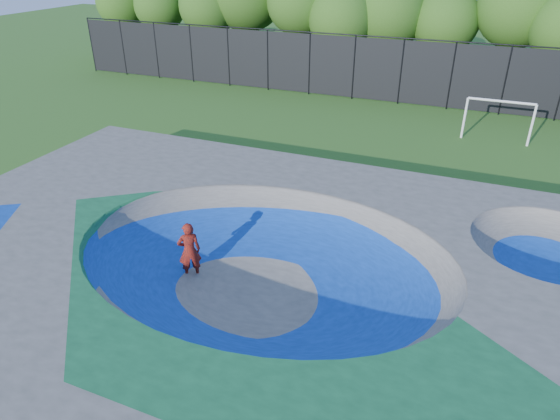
# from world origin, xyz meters

# --- Properties ---
(ground) EXTENTS (120.00, 120.00, 0.00)m
(ground) POSITION_xyz_m (0.00, 0.00, 0.00)
(ground) COLOR #2D5C19
(ground) RESTS_ON ground
(skate_deck) EXTENTS (22.00, 14.00, 1.50)m
(skate_deck) POSITION_xyz_m (0.00, 0.00, 0.75)
(skate_deck) COLOR gray
(skate_deck) RESTS_ON ground
(skater) EXTENTS (0.82, 0.78, 1.88)m
(skater) POSITION_xyz_m (-2.35, -0.14, 0.94)
(skater) COLOR red
(skater) RESTS_ON ground
(skateboard) EXTENTS (0.73, 0.68, 0.05)m
(skateboard) POSITION_xyz_m (-2.35, -0.14, 0.03)
(skateboard) COLOR black
(skateboard) RESTS_ON ground
(soccer_goal) EXTENTS (3.30, 0.12, 2.18)m
(soccer_goal) POSITION_xyz_m (5.87, 15.98, 1.51)
(soccer_goal) COLOR white
(soccer_goal) RESTS_ON ground
(fence) EXTENTS (48.09, 0.09, 4.04)m
(fence) POSITION_xyz_m (0.00, 21.00, 2.10)
(fence) COLOR black
(fence) RESTS_ON ground
(treeline) EXTENTS (53.62, 7.22, 8.79)m
(treeline) POSITION_xyz_m (-0.06, 26.18, 5.02)
(treeline) COLOR #483124
(treeline) RESTS_ON ground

